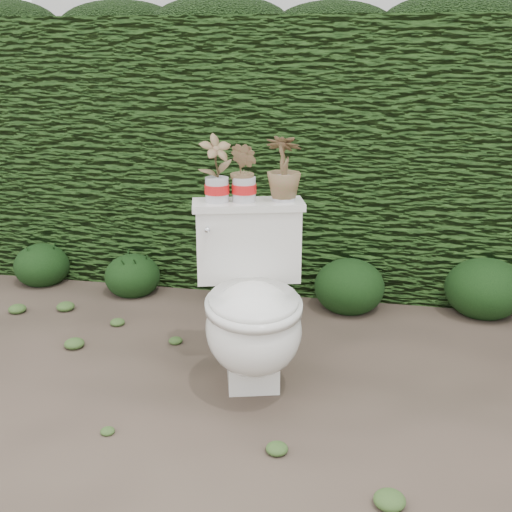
% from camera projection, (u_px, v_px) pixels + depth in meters
% --- Properties ---
extents(ground, '(60.00, 60.00, 0.00)m').
position_uv_depth(ground, '(278.00, 389.00, 2.83)').
color(ground, brown).
rests_on(ground, ground).
extents(hedge, '(8.00, 1.00, 1.60)m').
position_uv_depth(hedge, '(321.00, 152.00, 4.07)').
color(hedge, '#2D521B').
rests_on(hedge, ground).
extents(toilet, '(0.62, 0.78, 0.78)m').
position_uv_depth(toilet, '(252.00, 308.00, 2.78)').
color(toilet, white).
rests_on(toilet, ground).
extents(potted_plant_left, '(0.18, 0.17, 0.28)m').
position_uv_depth(potted_plant_left, '(217.00, 170.00, 2.82)').
color(potted_plant_left, '#257624').
rests_on(potted_plant_left, toilet).
extents(potted_plant_center, '(0.18, 0.17, 0.25)m').
position_uv_depth(potted_plant_center, '(244.00, 174.00, 2.83)').
color(potted_plant_center, '#257624').
rests_on(potted_plant_center, toilet).
extents(potted_plant_right, '(0.16, 0.16, 0.28)m').
position_uv_depth(potted_plant_right, '(284.00, 170.00, 2.84)').
color(potted_plant_right, '#257624').
rests_on(potted_plant_right, toilet).
extents(liriope_clump_1, '(0.35, 0.35, 0.28)m').
position_uv_depth(liriope_clump_1, '(42.00, 261.00, 4.07)').
color(liriope_clump_1, '#193613').
rests_on(liriope_clump_1, ground).
extents(liriope_clump_2, '(0.34, 0.34, 0.27)m').
position_uv_depth(liriope_clump_2, '(132.00, 272.00, 3.89)').
color(liriope_clump_2, '#193613').
rests_on(liriope_clump_2, ground).
extents(liriope_clump_3, '(0.42, 0.42, 0.33)m').
position_uv_depth(liriope_clump_3, '(253.00, 272.00, 3.79)').
color(liriope_clump_3, '#193613').
rests_on(liriope_clump_3, ground).
extents(liriope_clump_4, '(0.40, 0.40, 0.32)m').
position_uv_depth(liriope_clump_4, '(349.00, 282.00, 3.65)').
color(liriope_clump_4, '#193613').
rests_on(liriope_clump_4, ground).
extents(liriope_clump_5, '(0.44, 0.44, 0.35)m').
position_uv_depth(liriope_clump_5, '(485.00, 283.00, 3.59)').
color(liriope_clump_5, '#193613').
rests_on(liriope_clump_5, ground).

